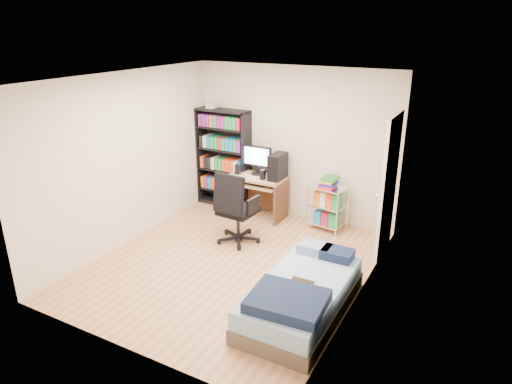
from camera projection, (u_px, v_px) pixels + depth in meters
The scene contains 7 objects.
room at pixel (230, 178), 5.84m from camera, with size 3.58×4.08×2.58m.
media_shelf at pixel (223, 157), 8.05m from camera, with size 0.97×0.32×1.80m.
computer_desk at pixel (263, 180), 7.60m from camera, with size 0.96×0.55×1.20m.
office_chair at pixel (236, 220), 6.78m from camera, with size 0.70×0.70×1.11m.
wire_cart at pixel (328, 195), 7.15m from camera, with size 0.59×0.46×0.88m.
bed at pixel (302, 296), 5.14m from camera, with size 0.90×1.81×0.51m.
door at pixel (389, 186), 6.27m from camera, with size 0.12×0.80×2.00m.
Camera 1 is at (2.92, -4.71, 3.12)m, focal length 32.00 mm.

